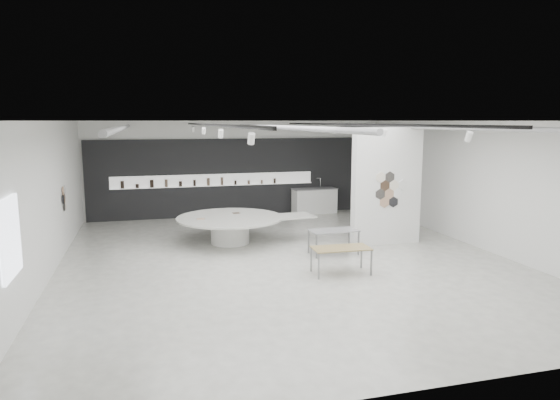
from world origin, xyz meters
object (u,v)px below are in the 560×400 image
object	(u,v)px
partition_column	(387,187)
display_island	(232,226)
sample_table_wood	(341,249)
kitchen_counter	(314,201)
sample_table_stone	(334,232)

from	to	relation	value
partition_column	display_island	xyz separation A→B (m)	(-4.60, 1.30, -1.25)
display_island	sample_table_wood	world-z (taller)	display_island
sample_table_wood	kitchen_counter	world-z (taller)	kitchen_counter
sample_table_stone	sample_table_wood	bearing A→B (deg)	-105.52
partition_column	kitchen_counter	size ratio (longest dim) A/B	1.90
display_island	partition_column	bearing A→B (deg)	-22.31
display_island	sample_table_stone	bearing A→B (deg)	-44.75
sample_table_stone	kitchen_counter	distance (m)	6.45
partition_column	kitchen_counter	bearing A→B (deg)	94.45
kitchen_counter	display_island	bearing A→B (deg)	-139.46
display_island	kitchen_counter	world-z (taller)	kitchen_counter
partition_column	display_island	bearing A→B (deg)	164.21
partition_column	sample_table_wood	distance (m)	3.77
partition_column	display_island	size ratio (longest dim) A/B	0.80
display_island	kitchen_counter	distance (m)	5.93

